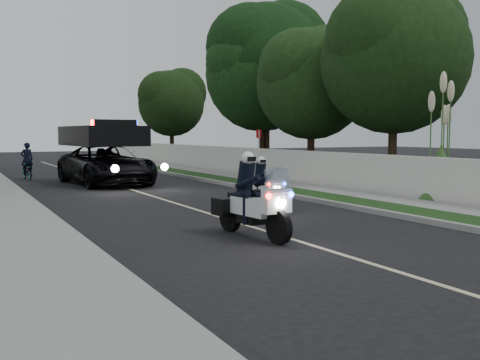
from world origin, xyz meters
The scene contains 19 objects.
ground centered at (0.00, 0.00, 0.00)m, with size 120.00×120.00×0.00m, color black.
curb_right centered at (4.10, 10.00, 0.07)m, with size 0.20×60.00×0.15m, color gray.
grass_verge centered at (4.80, 10.00, 0.08)m, with size 1.20×60.00×0.16m, color #193814.
sidewalk_right centered at (6.10, 10.00, 0.08)m, with size 1.40×60.00×0.16m, color gray.
property_wall centered at (7.10, 10.00, 0.75)m, with size 0.22×60.00×1.50m, color beige.
curb_left centered at (-4.10, 10.00, 0.07)m, with size 0.20×60.00×0.15m, color gray.
lane_marking centered at (0.00, 10.00, 0.00)m, with size 0.12×50.00×0.01m, color #BFB78C.
police_moto_left centered at (-0.64, -0.09, 0.00)m, with size 0.77×2.19×1.86m, color silver, non-canonical shape.
police_moto_right centered at (1.60, 3.27, 0.00)m, with size 0.65×1.87×1.59m, color white, non-canonical shape.
police_suv centered at (-0.29, 13.75, 0.00)m, with size 2.87×6.21×3.02m, color black.
bicycle centered at (-3.04, 18.11, 0.00)m, with size 0.53×1.53×0.80m, color black.
cyclist centered at (-3.04, 18.11, 0.00)m, with size 0.57×0.38×1.59m, color black.
sign_post centered at (6.00, 11.22, 0.00)m, with size 0.39×0.39×2.49m, color red, non-canonical shape.
pampas_far centered at (7.60, 2.23, 0.00)m, with size 1.50×1.50×4.27m, color #C3B796, non-canonical shape.
tree_right_a centered at (10.14, 7.13, 0.00)m, with size 6.14×6.14×10.24m, color #183510, non-canonical shape.
tree_right_b centered at (9.30, 11.86, 0.00)m, with size 5.38×5.38×8.97m, color #1B3A13, non-canonical shape.
tree_right_c centered at (10.16, 17.57, 0.00)m, with size 7.16×7.16×11.93m, color black, non-canonical shape.
tree_right_d centered at (9.76, 17.50, 0.00)m, with size 6.51×6.51×10.84m, color #194015, non-canonical shape.
tree_right_e centered at (10.14, 33.05, 0.00)m, with size 5.48×5.48×9.13m, color black, non-canonical shape.
Camera 1 is at (-6.38, -10.40, 2.26)m, focal length 41.30 mm.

